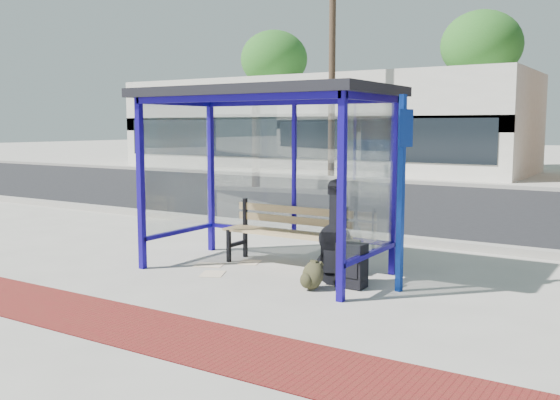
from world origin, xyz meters
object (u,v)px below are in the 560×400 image
Objects in this scene: bench at (288,230)px; suitcase at (352,265)px; backpack at (312,276)px; guitar_bag at (334,249)px.

suitcase is at bearing -25.33° from bench.
backpack is at bearing -45.61° from bench.
bench reaches higher than suitcase.
bench is 1.53× the size of guitar_bag.
guitar_bag is 2.05× the size of suitcase.
bench is at bearing 157.42° from suitcase.
suitcase is at bearing -20.65° from guitar_bag.
guitar_bag reaches higher than suitcase.
guitar_bag is 0.47m from backpack.
suitcase is 0.50m from backpack.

